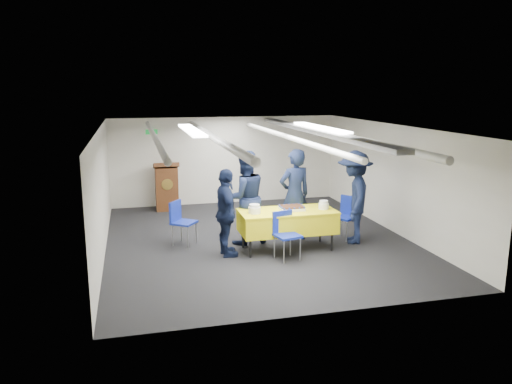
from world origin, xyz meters
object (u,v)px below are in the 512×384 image
at_px(sheet_cake, 292,208).
at_px(chair_right, 346,213).
at_px(serving_table, 287,221).
at_px(podium, 167,186).
at_px(chair_near, 285,230).
at_px(sailor_c, 226,213).
at_px(sailor_a, 295,195).
at_px(chair_left, 180,218).
at_px(sailor_b, 245,198).
at_px(sailor_d, 354,197).

xyz_separation_m(sheet_cake, chair_right, (1.32, 0.41, -0.28)).
bearing_deg(serving_table, podium, 118.06).
height_order(serving_table, chair_right, chair_right).
xyz_separation_m(sheet_cake, podium, (-2.10, 3.73, -0.20)).
xyz_separation_m(chair_near, sailor_c, (-1.00, 0.40, 0.29)).
height_order(sailor_a, sailor_c, sailor_a).
bearing_deg(chair_right, sailor_c, -168.85).
height_order(chair_near, chair_left, same).
distance_m(serving_table, chair_left, 2.12).
bearing_deg(sailor_b, sailor_d, 159.58).
distance_m(podium, sailor_d, 5.01).
bearing_deg(sailor_b, sheet_cake, 136.80).
xyz_separation_m(sheet_cake, chair_near, (-0.29, -0.51, -0.28)).
relative_size(serving_table, sailor_d, 0.99).
xyz_separation_m(sheet_cake, chair_left, (-2.05, 0.80, -0.28)).
height_order(sheet_cake, chair_right, chair_right).
distance_m(chair_left, sailor_a, 2.34).
height_order(sheet_cake, sailor_b, sailor_b).
distance_m(sailor_c, sailor_d, 2.63).
relative_size(podium, chair_right, 1.44).
bearing_deg(sheet_cake, sailor_c, -175.32).
bearing_deg(sheet_cake, chair_near, -119.56).
relative_size(sheet_cake, sailor_c, 0.29).
distance_m(sheet_cake, sailor_d, 1.34).
distance_m(sailor_a, sailor_d, 1.18).
height_order(chair_right, sailor_a, sailor_a).
bearing_deg(chair_left, chair_near, -36.58).
relative_size(podium, sailor_c, 0.77).
height_order(podium, chair_right, podium).
bearing_deg(sailor_d, chair_right, -157.60).
distance_m(podium, chair_right, 4.77).
xyz_separation_m(chair_right, sailor_a, (-1.09, 0.13, 0.40)).
bearing_deg(sailor_c, sailor_d, -88.44).
bearing_deg(chair_right, serving_table, -162.86).
distance_m(chair_near, chair_left, 2.19).
bearing_deg(serving_table, sheet_cake, 16.41).
relative_size(sheet_cake, podium, 0.37).
height_order(serving_table, chair_left, chair_left).
bearing_deg(podium, sailor_b, -67.62).
bearing_deg(serving_table, sailor_d, 4.69).
distance_m(chair_near, chair_right, 1.85).
bearing_deg(sailor_b, podium, -75.42).
height_order(serving_table, sailor_d, sailor_d).
bearing_deg(sheet_cake, sailor_a, 66.37).
height_order(podium, sailor_a, sailor_a).
distance_m(chair_near, sailor_b, 1.25).
bearing_deg(sailor_b, sailor_c, 45.48).
bearing_deg(sailor_a, chair_near, 52.90).
xyz_separation_m(chair_right, sailor_b, (-2.12, 0.15, 0.40)).
distance_m(serving_table, sailor_b, 0.99).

